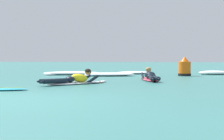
% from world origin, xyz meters
% --- Properties ---
extents(ground_plane, '(120.00, 120.00, 0.00)m').
position_xyz_m(ground_plane, '(0.00, 10.00, 0.00)').
color(ground_plane, '#387A75').
extents(surfer_near, '(1.85, 2.38, 0.54)m').
position_xyz_m(surfer_near, '(-0.27, 4.26, 0.13)').
color(surfer_near, silver).
rests_on(surfer_near, ground).
extents(surfer_far, '(1.06, 2.52, 0.53)m').
position_xyz_m(surfer_far, '(1.89, 6.61, 0.14)').
color(surfer_far, '#E54C66').
rests_on(surfer_far, ground).
extents(whitewater_front, '(2.58, 1.59, 0.17)m').
position_xyz_m(whitewater_front, '(-0.38, 9.48, 0.08)').
color(whitewater_front, white).
rests_on(whitewater_front, ground).
extents(whitewater_mid_left, '(2.95, 1.78, 0.19)m').
position_xyz_m(whitewater_mid_left, '(-2.45, 10.08, 0.09)').
color(whitewater_mid_left, white).
rests_on(whitewater_mid_left, ground).
extents(whitewater_mid_right, '(2.03, 1.55, 0.15)m').
position_xyz_m(whitewater_mid_right, '(0.43, 11.79, 0.07)').
color(whitewater_mid_right, white).
rests_on(whitewater_mid_right, ground).
extents(whitewater_back, '(1.66, 1.00, 0.21)m').
position_xyz_m(whitewater_back, '(4.54, 11.85, 0.10)').
color(whitewater_back, white).
rests_on(whitewater_back, ground).
extents(channel_marker_buoy, '(0.61, 0.61, 0.92)m').
position_xyz_m(channel_marker_buoy, '(3.10, 10.35, 0.36)').
color(channel_marker_buoy, '#EA5B0F').
rests_on(channel_marker_buoy, ground).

